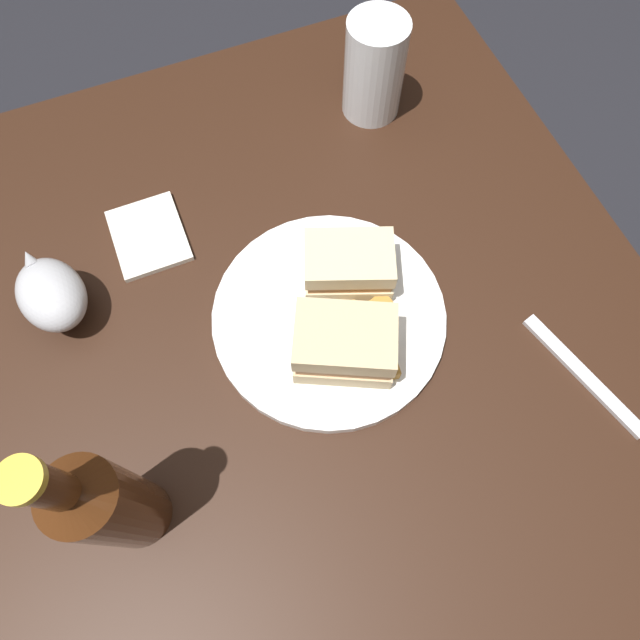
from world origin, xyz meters
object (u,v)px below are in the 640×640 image
(plate, at_px, (329,317))
(fork, at_px, (583,374))
(cider_bottle, at_px, (105,504))
(sandwich_half_left, at_px, (345,344))
(napkin, at_px, (149,236))
(gravy_boat, at_px, (51,294))
(sandwich_half_right, at_px, (349,266))
(pint_glass, at_px, (374,74))

(plate, height_order, fork, plate)
(plate, distance_m, cider_bottle, 0.32)
(sandwich_half_left, distance_m, napkin, 0.31)
(plate, height_order, sandwich_half_left, sandwich_half_left)
(cider_bottle, xyz_separation_m, fork, (0.04, 0.52, -0.10))
(plate, xyz_separation_m, gravy_boat, (-0.13, -0.30, 0.04))
(sandwich_half_right, bearing_deg, plate, -47.10)
(sandwich_half_right, bearing_deg, fork, 44.05)
(sandwich_half_left, distance_m, sandwich_half_right, 0.10)
(pint_glass, bearing_deg, plate, -32.45)
(gravy_boat, height_order, napkin, gravy_boat)
(sandwich_half_right, bearing_deg, napkin, -126.66)
(pint_glass, xyz_separation_m, cider_bottle, (0.43, -0.46, 0.05))
(fork, bearing_deg, sandwich_half_left, 48.64)
(pint_glass, bearing_deg, cider_bottle, -47.07)
(plate, xyz_separation_m, napkin, (-0.20, -0.17, -0.00))
(sandwich_half_left, bearing_deg, cider_bottle, -73.36)
(fork, bearing_deg, pint_glass, -7.63)
(sandwich_half_right, distance_m, pint_glass, 0.29)
(sandwich_half_right, height_order, cider_bottle, cider_bottle)
(gravy_boat, bearing_deg, cider_bottle, 4.90)
(gravy_boat, distance_m, fork, 0.63)
(pint_glass, bearing_deg, napkin, -75.13)
(sandwich_half_left, xyz_separation_m, fork, (0.12, 0.25, -0.05))
(plate, height_order, napkin, plate)
(sandwich_half_left, relative_size, napkin, 1.21)
(sandwich_half_right, bearing_deg, sandwich_half_left, -25.82)
(fork, bearing_deg, cider_bottle, 69.92)
(pint_glass, bearing_deg, fork, 7.69)
(plate, height_order, cider_bottle, cider_bottle)
(sandwich_half_right, distance_m, napkin, 0.27)
(napkin, bearing_deg, pint_glass, 104.87)
(sandwich_half_left, relative_size, gravy_boat, 1.09)
(plate, height_order, sandwich_half_right, sandwich_half_right)
(sandwich_half_left, xyz_separation_m, cider_bottle, (0.08, -0.27, 0.06))
(sandwich_half_right, bearing_deg, gravy_boat, -105.97)
(pint_glass, height_order, fork, pint_glass)
(plate, bearing_deg, napkin, -138.55)
(sandwich_half_left, relative_size, sandwich_half_right, 1.09)
(plate, distance_m, fork, 0.31)
(cider_bottle, distance_m, fork, 0.54)
(pint_glass, relative_size, cider_bottle, 0.52)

